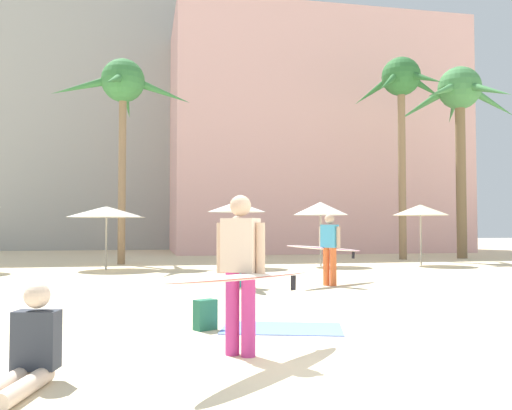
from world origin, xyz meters
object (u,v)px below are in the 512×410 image
Objects in this scene: palm_tree_left at (460,102)px; person_far_left at (27,353)px; person_mid_right at (242,271)px; cafe_umbrella_3 at (237,207)px; palm_tree_far_left at (123,91)px; palm_tree_center at (401,89)px; backpack at (205,315)px; person_near_right at (235,248)px; cafe_umbrella_0 at (107,212)px; cafe_umbrella_1 at (320,209)px; cafe_umbrella_2 at (420,210)px; person_mid_left at (328,247)px; beach_towel at (282,328)px.

palm_tree_left reaches higher than person_far_left.
cafe_umbrella_3 is at bearing -151.93° from person_mid_right.
palm_tree_far_left is 0.88× the size of palm_tree_center.
person_near_right reaches higher than backpack.
person_mid_right is at bearing 122.88° from person_far_left.
cafe_umbrella_3 is at bearing -156.78° from palm_tree_center.
cafe_umbrella_0 is 7.64m from cafe_umbrella_1.
palm_tree_far_left is 5.48m from cafe_umbrella_0.
cafe_umbrella_2 reaches higher than person_far_left.
palm_tree_left is at bearing 43.20° from cafe_umbrella_2.
palm_tree_far_left is 3.10× the size of person_mid_left.
cafe_umbrella_1 is at bearing 0.49° from cafe_umbrella_0.
person_mid_left is 1.24× the size of person_mid_right.
person_near_right is (3.43, -6.17, -1.04)m from cafe_umbrella_0.
person_mid_left is (5.73, -6.33, -1.02)m from cafe_umbrella_0.
person_mid_right is at bearing -83.10° from palm_tree_far_left.
backpack is at bearing -131.56° from palm_tree_left.
person_mid_right is 0.71× the size of person_near_right.
person_mid_right is (-2.15, -13.27, -1.20)m from cafe_umbrella_3.
palm_tree_center is at bearing 73.29° from cafe_umbrella_2.
cafe_umbrella_2 is at bearing 126.22° from person_near_right.
person_mid_left is 7.81m from person_mid_right.
person_mid_left is at bearing -133.47° from cafe_umbrella_2.
palm_tree_far_left reaches higher than person_mid_left.
cafe_umbrella_0 reaches higher than person_mid_right.
backpack is 0.40× the size of person_far_left.
cafe_umbrella_0 is at bearing -164.94° from palm_tree_center.
palm_tree_left is at bearing 51.06° from beach_towel.
person_near_right is at bearing -133.75° from palm_tree_center.
person_far_left is (-5.48, -7.75, -0.63)m from person_mid_left.
cafe_umbrella_3 is 1.40× the size of beach_towel.
palm_tree_left reaches higher than person_mid_right.
backpack is 6.46m from person_mid_left.
person_mid_right is (-5.32, -13.43, -1.17)m from cafe_umbrella_1.
palm_tree_far_left reaches higher than cafe_umbrella_3.
cafe_umbrella_1 is at bearing 2.84° from cafe_umbrella_3.
person_mid_left is at bearing -47.87° from cafe_umbrella_0.
cafe_umbrella_3 is at bearing 83.64° from beach_towel.
cafe_umbrella_1 is 1.03× the size of cafe_umbrella_2.
cafe_umbrella_1 is at bearing 175.16° from cafe_umbrella_2.
cafe_umbrella_1 reaches higher than person_near_right.
person_mid_right is (1.93, -15.93, -5.83)m from palm_tree_far_left.
cafe_umbrella_3 is 0.90× the size of person_mid_left.
cafe_umbrella_0 is at bearing -179.51° from cafe_umbrella_1.
palm_tree_center reaches higher than person_far_left.
cafe_umbrella_1 reaches higher than person_mid_right.
cafe_umbrella_2 is at bearing 154.58° from person_far_left.
cafe_umbrella_3 is (-8.10, -3.47, -5.50)m from palm_tree_center.
palm_tree_far_left is at bearing 100.97° from beach_towel.
cafe_umbrella_1 is at bearing 69.33° from beach_towel.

